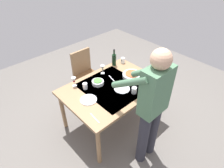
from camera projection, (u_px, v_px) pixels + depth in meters
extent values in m
plane|color=#66605B|center=(112.00, 121.00, 3.31)|extent=(6.00, 6.00, 0.00)
cube|color=#93704C|center=(112.00, 88.00, 2.87)|extent=(1.43, 1.02, 0.04)
cube|color=#B2B7C1|center=(112.00, 87.00, 2.86)|extent=(0.79, 0.86, 0.00)
cylinder|color=#93704C|center=(121.00, 78.00, 3.70)|extent=(0.06, 0.06, 0.70)
cylinder|color=#93704C|center=(63.00, 111.00, 3.00)|extent=(0.06, 0.06, 0.70)
cylinder|color=#93704C|center=(158.00, 101.00, 3.19)|extent=(0.06, 0.06, 0.70)
cylinder|color=#93704C|center=(99.00, 146.00, 2.49)|extent=(0.06, 0.06, 0.70)
cube|color=brown|center=(88.00, 77.00, 3.58)|extent=(0.40, 0.40, 0.04)
cube|color=#93704C|center=(81.00, 62.00, 3.53)|extent=(0.40, 0.04, 0.45)
cylinder|color=#93704C|center=(90.00, 79.00, 3.90)|extent=(0.04, 0.04, 0.43)
cylinder|color=#93704C|center=(77.00, 86.00, 3.72)|extent=(0.04, 0.04, 0.43)
cylinder|color=#93704C|center=(101.00, 86.00, 3.71)|extent=(0.04, 0.04, 0.43)
cylinder|color=#93704C|center=(87.00, 94.00, 3.52)|extent=(0.04, 0.04, 0.43)
cylinder|color=#2D2D38|center=(143.00, 139.00, 2.48)|extent=(0.14, 0.14, 0.88)
cylinder|color=#2D2D38|center=(153.00, 130.00, 2.59)|extent=(0.14, 0.14, 0.88)
cube|color=#4C7556|center=(156.00, 91.00, 2.09)|extent=(0.36, 0.20, 0.60)
sphere|color=tan|center=(161.00, 59.00, 1.84)|extent=(0.22, 0.22, 0.22)
cylinder|color=#4C7556|center=(129.00, 83.00, 2.09)|extent=(0.08, 0.52, 0.40)
cylinder|color=#4C7556|center=(149.00, 71.00, 2.27)|extent=(0.08, 0.52, 0.40)
cylinder|color=black|center=(114.00, 60.00, 3.29)|extent=(0.07, 0.07, 0.20)
cylinder|color=black|center=(114.00, 53.00, 3.20)|extent=(0.03, 0.03, 0.08)
cylinder|color=black|center=(114.00, 50.00, 3.17)|extent=(0.03, 0.03, 0.02)
cylinder|color=white|center=(103.00, 73.00, 3.14)|extent=(0.06, 0.06, 0.01)
cylinder|color=white|center=(103.00, 71.00, 3.11)|extent=(0.01, 0.01, 0.07)
cone|color=white|center=(103.00, 67.00, 3.07)|extent=(0.07, 0.07, 0.07)
cylinder|color=beige|center=(103.00, 69.00, 3.08)|extent=(0.03, 0.03, 0.03)
cylinder|color=white|center=(75.00, 86.00, 2.87)|extent=(0.06, 0.06, 0.01)
cylinder|color=white|center=(74.00, 84.00, 2.85)|extent=(0.01, 0.01, 0.07)
cone|color=white|center=(74.00, 80.00, 2.80)|extent=(0.07, 0.07, 0.07)
cylinder|color=maroon|center=(74.00, 81.00, 2.82)|extent=(0.03, 0.03, 0.03)
cylinder|color=silver|center=(134.00, 90.00, 2.71)|extent=(0.07, 0.07, 0.09)
cylinder|color=silver|center=(123.00, 60.00, 3.38)|extent=(0.07, 0.07, 0.10)
cylinder|color=silver|center=(85.00, 86.00, 2.79)|extent=(0.07, 0.07, 0.09)
cylinder|color=silver|center=(132.00, 75.00, 3.04)|extent=(0.30, 0.30, 0.05)
cylinder|color=#C6562D|center=(132.00, 74.00, 3.03)|extent=(0.22, 0.22, 0.03)
cylinder|color=silver|center=(98.00, 82.00, 2.89)|extent=(0.18, 0.18, 0.05)
cylinder|color=#4C843D|center=(98.00, 81.00, 2.88)|extent=(0.13, 0.13, 0.03)
cylinder|color=silver|center=(89.00, 100.00, 2.61)|extent=(0.23, 0.23, 0.01)
cylinder|color=silver|center=(122.00, 89.00, 2.80)|extent=(0.23, 0.23, 0.01)
cube|color=silver|center=(95.00, 118.00, 2.35)|extent=(0.03, 0.20, 0.00)
cube|color=silver|center=(112.00, 78.00, 3.02)|extent=(0.06, 0.18, 0.00)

